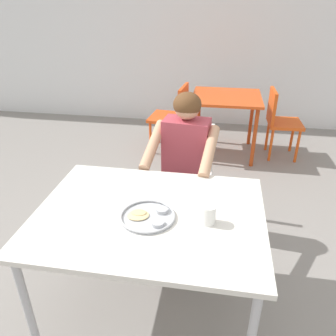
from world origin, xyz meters
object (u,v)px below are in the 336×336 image
chair_red_left (174,113)px  thali_tray (148,216)px  table_foreground (150,222)px  drinking_cup (208,214)px  table_background_red (226,104)px  chair_red_right (279,119)px  chair_foreground (188,169)px  diner_foreground (183,158)px

chair_red_left → thali_tray: bearing=-84.7°
table_foreground → thali_tray: thali_tray is taller
drinking_cup → chair_red_left: size_ratio=0.13×
table_background_red → chair_red_right: 0.65m
drinking_cup → chair_red_right: drinking_cup is taller
thali_tray → chair_red_right: (1.02, 2.49, -0.26)m
chair_foreground → drinking_cup: bearing=-78.5°
table_foreground → chair_red_right: 2.65m
thali_tray → diner_foreground: bearing=83.8°
chair_red_left → chair_red_right: 1.25m
table_foreground → chair_red_left: (-0.22, 2.40, -0.18)m
chair_foreground → diner_foreground: 0.31m
chair_red_right → diner_foreground: bearing=-119.1°
drinking_cup → chair_red_right: (0.71, 2.48, -0.31)m
drinking_cup → diner_foreground: size_ratio=0.09×
table_background_red → chair_red_left: chair_red_left is taller
chair_foreground → table_background_red: (0.29, 1.44, 0.14)m
drinking_cup → diner_foreground: 0.84m
diner_foreground → chair_red_left: bearing=100.9°
diner_foreground → chair_red_right: size_ratio=1.44×
table_foreground → table_background_red: size_ratio=1.57×
diner_foreground → table_foreground: bearing=-97.0°
chair_red_left → chair_red_right: (1.25, 0.04, -0.01)m
table_foreground → chair_red_right: (1.03, 2.44, -0.19)m
chair_red_right → drinking_cup: bearing=-105.9°
thali_tray → drinking_cup: (0.32, 0.01, 0.04)m
chair_foreground → chair_red_right: size_ratio=1.05×
drinking_cup → chair_red_left: (-0.54, 2.44, -0.30)m
table_background_red → chair_red_left: bearing=-177.1°
diner_foreground → chair_red_right: 1.93m
chair_foreground → chair_red_right: bearing=57.7°
drinking_cup → chair_foreground: chair_foreground is taller
table_foreground → chair_red_left: bearing=95.3°
table_foreground → thali_tray: 0.09m
chair_foreground → diner_foreground: bearing=-94.9°
diner_foreground → table_background_red: 1.70m
table_background_red → chair_red_right: bearing=1.1°
chair_red_left → chair_red_right: chair_red_left is taller
drinking_cup → chair_red_right: bearing=74.1°
table_foreground → chair_red_left: 2.41m
drinking_cup → table_background_red: drinking_cup is taller
drinking_cup → chair_red_left: bearing=102.6°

